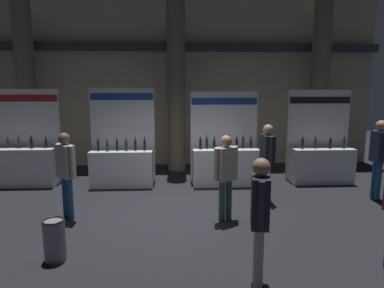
{
  "coord_description": "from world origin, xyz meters",
  "views": [
    {
      "loc": [
        -0.05,
        -6.51,
        2.55
      ],
      "look_at": [
        0.32,
        0.61,
        1.36
      ],
      "focal_mm": 31.07,
      "sensor_mm": 36.0,
      "label": 1
    }
  ],
  "objects_px": {
    "visitor_3": "(260,211)",
    "trash_bin": "(55,240)",
    "exhibitor_booth_2": "(225,162)",
    "visitor_8": "(66,168)",
    "visitor_4": "(226,170)",
    "exhibitor_booth_1": "(122,163)",
    "visitor_7": "(267,155)",
    "exhibitor_booth_3": "(320,160)",
    "visitor_0": "(379,152)",
    "exhibitor_booth_0": "(22,162)"
  },
  "relations": [
    {
      "from": "visitor_0",
      "to": "visitor_7",
      "type": "xyz_separation_m",
      "value": [
        -2.57,
        0.05,
        -0.05
      ]
    },
    {
      "from": "visitor_4",
      "to": "visitor_8",
      "type": "relative_size",
      "value": 0.98
    },
    {
      "from": "trash_bin",
      "to": "visitor_8",
      "type": "distance_m",
      "value": 1.84
    },
    {
      "from": "exhibitor_booth_1",
      "to": "visitor_4",
      "type": "xyz_separation_m",
      "value": [
        2.37,
        -2.52,
        0.39
      ]
    },
    {
      "from": "exhibitor_booth_2",
      "to": "visitor_8",
      "type": "height_order",
      "value": "exhibitor_booth_2"
    },
    {
      "from": "exhibitor_booth_1",
      "to": "trash_bin",
      "type": "bearing_deg",
      "value": -96.12
    },
    {
      "from": "visitor_7",
      "to": "visitor_8",
      "type": "bearing_deg",
      "value": 100.73
    },
    {
      "from": "exhibitor_booth_2",
      "to": "visitor_7",
      "type": "distance_m",
      "value": 1.62
    },
    {
      "from": "exhibitor_booth_0",
      "to": "visitor_8",
      "type": "bearing_deg",
      "value": -51.11
    },
    {
      "from": "exhibitor_booth_1",
      "to": "visitor_0",
      "type": "xyz_separation_m",
      "value": [
        6.06,
        -1.45,
        0.51
      ]
    },
    {
      "from": "exhibitor_booth_0",
      "to": "exhibitor_booth_2",
      "type": "xyz_separation_m",
      "value": [
        5.41,
        -0.21,
        -0.02
      ]
    },
    {
      "from": "visitor_0",
      "to": "exhibitor_booth_2",
      "type": "bearing_deg",
      "value": -110.59
    },
    {
      "from": "trash_bin",
      "to": "visitor_8",
      "type": "height_order",
      "value": "visitor_8"
    },
    {
      "from": "exhibitor_booth_1",
      "to": "exhibitor_booth_2",
      "type": "xyz_separation_m",
      "value": [
        2.73,
        -0.04,
        -0.0
      ]
    },
    {
      "from": "exhibitor_booth_3",
      "to": "trash_bin",
      "type": "xyz_separation_m",
      "value": [
        -5.8,
        -3.93,
        -0.29
      ]
    },
    {
      "from": "exhibitor_booth_2",
      "to": "visitor_0",
      "type": "distance_m",
      "value": 3.65
    },
    {
      "from": "trash_bin",
      "to": "visitor_4",
      "type": "relative_size",
      "value": 0.38
    },
    {
      "from": "exhibitor_booth_2",
      "to": "visitor_7",
      "type": "bearing_deg",
      "value": -60.99
    },
    {
      "from": "exhibitor_booth_0",
      "to": "exhibitor_booth_1",
      "type": "bearing_deg",
      "value": -3.63
    },
    {
      "from": "trash_bin",
      "to": "visitor_3",
      "type": "distance_m",
      "value": 3.07
    },
    {
      "from": "visitor_4",
      "to": "visitor_3",
      "type": "bearing_deg",
      "value": -119.04
    },
    {
      "from": "visitor_8",
      "to": "visitor_7",
      "type": "bearing_deg",
      "value": 56.95
    },
    {
      "from": "visitor_3",
      "to": "visitor_8",
      "type": "xyz_separation_m",
      "value": [
        -3.2,
        2.48,
        0.01
      ]
    },
    {
      "from": "visitor_8",
      "to": "visitor_3",
      "type": "bearing_deg",
      "value": 7.98
    },
    {
      "from": "exhibitor_booth_1",
      "to": "visitor_4",
      "type": "relative_size",
      "value": 1.52
    },
    {
      "from": "visitor_7",
      "to": "visitor_8",
      "type": "distance_m",
      "value": 4.3
    },
    {
      "from": "trash_bin",
      "to": "exhibitor_booth_0",
      "type": "bearing_deg",
      "value": 119.0
    },
    {
      "from": "trash_bin",
      "to": "visitor_7",
      "type": "distance_m",
      "value": 4.7
    },
    {
      "from": "visitor_7",
      "to": "exhibitor_booth_1",
      "type": "bearing_deg",
      "value": 67.62
    },
    {
      "from": "trash_bin",
      "to": "visitor_0",
      "type": "bearing_deg",
      "value": 20.75
    },
    {
      "from": "exhibitor_booth_2",
      "to": "visitor_0",
      "type": "relative_size",
      "value": 1.34
    },
    {
      "from": "visitor_8",
      "to": "exhibitor_booth_1",
      "type": "bearing_deg",
      "value": 117.5
    },
    {
      "from": "trash_bin",
      "to": "visitor_8",
      "type": "xyz_separation_m",
      "value": [
        -0.32,
        1.67,
        0.71
      ]
    },
    {
      "from": "exhibitor_booth_2",
      "to": "visitor_0",
      "type": "bearing_deg",
      "value": -22.97
    },
    {
      "from": "exhibitor_booth_2",
      "to": "exhibitor_booth_3",
      "type": "distance_m",
      "value": 2.65
    },
    {
      "from": "exhibitor_booth_2",
      "to": "trash_bin",
      "type": "xyz_separation_m",
      "value": [
        -3.15,
        -3.86,
        -0.29
      ]
    },
    {
      "from": "visitor_3",
      "to": "visitor_7",
      "type": "relative_size",
      "value": 0.97
    },
    {
      "from": "exhibitor_booth_1",
      "to": "visitor_8",
      "type": "relative_size",
      "value": 1.49
    },
    {
      "from": "trash_bin",
      "to": "visitor_3",
      "type": "bearing_deg",
      "value": -15.66
    },
    {
      "from": "exhibitor_booth_3",
      "to": "visitor_3",
      "type": "bearing_deg",
      "value": -121.6
    },
    {
      "from": "trash_bin",
      "to": "visitor_7",
      "type": "relative_size",
      "value": 0.36
    },
    {
      "from": "trash_bin",
      "to": "visitor_8",
      "type": "bearing_deg",
      "value": 100.76
    },
    {
      "from": "exhibitor_booth_3",
      "to": "visitor_0",
      "type": "distance_m",
      "value": 1.71
    },
    {
      "from": "visitor_3",
      "to": "trash_bin",
      "type": "bearing_deg",
      "value": 85.66
    },
    {
      "from": "visitor_4",
      "to": "visitor_8",
      "type": "xyz_separation_m",
      "value": [
        -3.1,
        0.28,
        0.02
      ]
    },
    {
      "from": "exhibitor_booth_1",
      "to": "visitor_4",
      "type": "distance_m",
      "value": 3.48
    },
    {
      "from": "exhibitor_booth_3",
      "to": "visitor_7",
      "type": "relative_size",
      "value": 1.43
    },
    {
      "from": "exhibitor_booth_2",
      "to": "visitor_0",
      "type": "height_order",
      "value": "exhibitor_booth_2"
    },
    {
      "from": "exhibitor_booth_3",
      "to": "visitor_7",
      "type": "bearing_deg",
      "value": -143.02
    },
    {
      "from": "visitor_4",
      "to": "visitor_7",
      "type": "xyz_separation_m",
      "value": [
        1.12,
        1.12,
        0.07
      ]
    }
  ]
}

